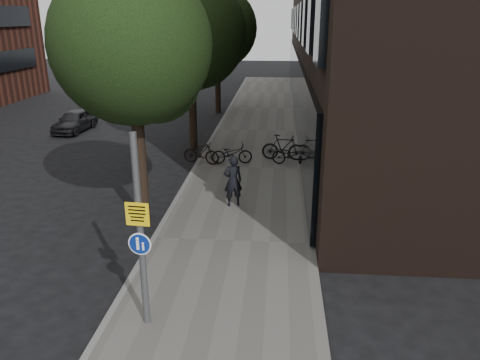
# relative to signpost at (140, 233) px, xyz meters

# --- Properties ---
(ground) EXTENTS (120.00, 120.00, 0.00)m
(ground) POSITION_rel_signpost_xyz_m (1.14, 0.47, -2.12)
(ground) COLOR black
(ground) RESTS_ON ground
(sidewalk) EXTENTS (4.50, 60.00, 0.12)m
(sidewalk) POSITION_rel_signpost_xyz_m (1.39, 10.47, -2.06)
(sidewalk) COLOR #5F5D58
(sidewalk) RESTS_ON ground
(curb_edge) EXTENTS (0.15, 60.00, 0.13)m
(curb_edge) POSITION_rel_signpost_xyz_m (-0.86, 10.47, -2.06)
(curb_edge) COLOR slate
(curb_edge) RESTS_ON ground
(street_tree_near) EXTENTS (4.40, 4.40, 7.50)m
(street_tree_near) POSITION_rel_signpost_xyz_m (-1.39, 5.11, 2.98)
(street_tree_near) COLOR black
(street_tree_near) RESTS_ON ground
(street_tree_mid) EXTENTS (5.00, 5.00, 7.80)m
(street_tree_mid) POSITION_rel_signpost_xyz_m (-1.39, 13.61, 2.99)
(street_tree_mid) COLOR black
(street_tree_mid) RESTS_ON ground
(street_tree_far) EXTENTS (5.00, 5.00, 7.80)m
(street_tree_far) POSITION_rel_signpost_xyz_m (-1.39, 22.61, 2.99)
(street_tree_far) COLOR black
(street_tree_far) RESTS_ON ground
(signpost) EXTENTS (0.46, 0.13, 3.97)m
(signpost) POSITION_rel_signpost_xyz_m (0.00, 0.00, 0.00)
(signpost) COLOR #595B5E
(signpost) RESTS_ON sidewalk
(pedestrian) EXTENTS (0.72, 0.59, 1.70)m
(pedestrian) POSITION_rel_signpost_xyz_m (1.13, 6.35, -1.16)
(pedestrian) COLOR black
(pedestrian) RESTS_ON sidewalk
(parked_bike_facade_near) EXTENTS (1.82, 1.10, 0.90)m
(parked_bike_facade_near) POSITION_rel_signpost_xyz_m (3.14, 10.88, -1.55)
(parked_bike_facade_near) COLOR black
(parked_bike_facade_near) RESTS_ON sidewalk
(parked_bike_facade_far) EXTENTS (1.89, 0.66, 1.11)m
(parked_bike_facade_far) POSITION_rel_signpost_xyz_m (2.78, 11.66, -1.45)
(parked_bike_facade_far) COLOR black
(parked_bike_facade_far) RESTS_ON sidewalk
(parked_bike_curb_near) EXTENTS (1.78, 0.86, 0.90)m
(parked_bike_curb_near) POSITION_rel_signpost_xyz_m (0.63, 10.94, -1.56)
(parked_bike_curb_near) COLOR black
(parked_bike_curb_near) RESTS_ON sidewalk
(parked_bike_curb_far) EXTENTS (1.68, 0.84, 0.97)m
(parked_bike_curb_far) POSITION_rel_signpost_xyz_m (-0.66, 10.80, -1.52)
(parked_bike_curb_far) COLOR black
(parked_bike_curb_far) RESTS_ON sidewalk
(parked_car_near) EXTENTS (1.62, 3.53, 1.17)m
(parked_car_near) POSITION_rel_signpost_xyz_m (-8.63, 16.55, -1.54)
(parked_car_near) COLOR black
(parked_car_near) RESTS_ON ground
(parked_car_mid) EXTENTS (1.70, 3.98, 1.28)m
(parked_car_mid) POSITION_rel_signpost_xyz_m (-7.92, 23.86, -1.49)
(parked_car_mid) COLOR maroon
(parked_car_mid) RESTS_ON ground
(parked_car_far) EXTENTS (2.19, 4.48, 1.25)m
(parked_car_far) POSITION_rel_signpost_xyz_m (-7.73, 29.70, -1.50)
(parked_car_far) COLOR black
(parked_car_far) RESTS_ON ground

